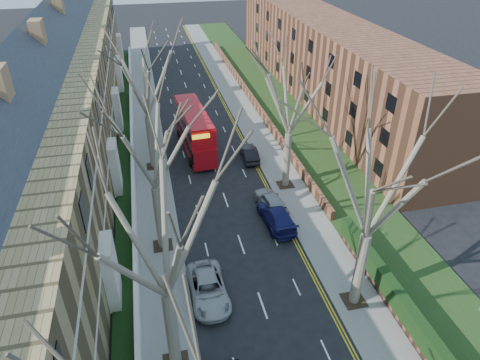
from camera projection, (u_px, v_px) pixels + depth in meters
pavement_left at (146, 122)px, 50.56m from camera, size 3.00×102.00×0.12m
pavement_right at (245, 113)px, 52.82m from camera, size 3.00×102.00×0.12m
terrace_left at (59, 110)px, 39.60m from camera, size 9.70×78.00×13.60m
flats_right at (324, 58)px, 55.69m from camera, size 13.97×54.00×10.00m
front_wall_left at (132, 150)px, 43.32m from camera, size 0.30×78.00×1.00m
grass_verge_right at (280, 109)px, 53.62m from camera, size 6.00×102.00×0.06m
tree_left_mid at (159, 226)px, 18.27m from camera, size 10.50×10.50×14.71m
tree_left_far at (149, 134)px, 26.72m from camera, size 10.15×10.15×14.22m
tree_left_dist at (142, 71)px, 36.49m from camera, size 10.50×10.50×14.71m
tree_right_mid at (379, 172)px, 22.07m from camera, size 10.50×10.50×14.71m
tree_right_far at (292, 88)px, 33.83m from camera, size 10.15×10.15×14.22m
double_decker_bus at (195, 131)px, 43.59m from camera, size 3.12×10.31×4.28m
car_left_far at (208, 289)px, 27.12m from camera, size 2.41×5.04×1.39m
car_right_near at (277, 216)px, 33.58m from camera, size 2.31×5.15×1.47m
car_right_mid at (271, 201)px, 35.34m from camera, size 2.25×4.51×1.48m
car_right_far at (249, 153)px, 42.61m from camera, size 1.59×4.12×1.34m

